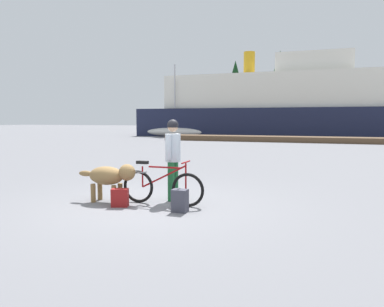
# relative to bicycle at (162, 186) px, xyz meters

# --- Properties ---
(ground_plane) EXTENTS (160.00, 160.00, 0.00)m
(ground_plane) POSITION_rel_bicycle_xyz_m (-0.19, -0.13, -0.37)
(ground_plane) COLOR slate
(bicycle) EXTENTS (1.73, 0.44, 0.89)m
(bicycle) POSITION_rel_bicycle_xyz_m (0.00, 0.00, 0.00)
(bicycle) COLOR black
(bicycle) RESTS_ON ground_plane
(person_cyclist) EXTENTS (0.32, 0.53, 1.69)m
(person_cyclist) POSITION_rel_bicycle_xyz_m (0.06, 0.46, 0.65)
(person_cyclist) COLOR #19592D
(person_cyclist) RESTS_ON ground_plane
(dog) EXTENTS (1.31, 0.45, 0.80)m
(dog) POSITION_rel_bicycle_xyz_m (-1.09, -0.14, 0.17)
(dog) COLOR olive
(dog) RESTS_ON ground_plane
(backpack) EXTENTS (0.28, 0.20, 0.42)m
(backpack) POSITION_rel_bicycle_xyz_m (0.55, -0.42, -0.16)
(backpack) COLOR #3F3F4C
(backpack) RESTS_ON ground_plane
(handbag_pannier) EXTENTS (0.36, 0.26, 0.35)m
(handbag_pannier) POSITION_rel_bicycle_xyz_m (-0.70, -0.42, -0.19)
(handbag_pannier) COLOR maroon
(handbag_pannier) RESTS_ON ground_plane
(dock_pier) EXTENTS (17.66, 2.07, 0.40)m
(dock_pier) POSITION_rel_bicycle_xyz_m (-0.02, 21.48, -0.17)
(dock_pier) COLOR brown
(dock_pier) RESTS_ON ground_plane
(ferry_boat) EXTENTS (27.70, 7.88, 8.30)m
(ferry_boat) POSITION_rel_bicycle_xyz_m (-0.37, 29.98, 2.51)
(ferry_boat) COLOR #191E38
(ferry_boat) RESTS_ON ground_plane
(sailboat_moored) EXTENTS (6.10, 1.71, 6.92)m
(sailboat_moored) POSITION_rel_bicycle_xyz_m (-10.33, 26.36, 0.13)
(sailboat_moored) COLOR silver
(sailboat_moored) RESTS_ON ground_plane
(pine_tree_far_left) EXTENTS (3.89, 3.89, 9.64)m
(pine_tree_far_left) POSITION_rel_bicycle_xyz_m (-8.15, 43.17, 5.74)
(pine_tree_far_left) COLOR #4C331E
(pine_tree_far_left) RESTS_ON ground_plane
(pine_tree_center) EXTENTS (4.33, 4.33, 10.84)m
(pine_tree_center) POSITION_rel_bicycle_xyz_m (-2.31, 44.24, 6.72)
(pine_tree_center) COLOR #4C331E
(pine_tree_center) RESTS_ON ground_plane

